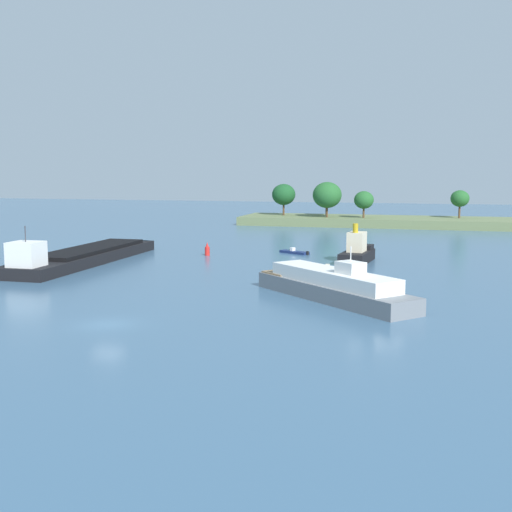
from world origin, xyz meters
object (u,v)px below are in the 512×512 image
fishing_skiff (295,252)px  tugboat (357,252)px  small_motorboat (331,270)px  white_riverboat (333,286)px  cargo_barge (83,256)px  channel_buoy_red (207,250)px

fishing_skiff → tugboat: bearing=-34.3°
small_motorboat → white_riverboat: (2.69, -17.05, 1.10)m
cargo_barge → white_riverboat: 38.61m
cargo_barge → small_motorboat: 32.61m
channel_buoy_red → small_motorboat: bearing=-28.1°
tugboat → fishing_skiff: bearing=145.7°
white_riverboat → tugboat: white_riverboat is taller
small_motorboat → tugboat: bearing=76.6°
cargo_barge → tugboat: cargo_barge is taller
cargo_barge → tugboat: bearing=16.7°
fishing_skiff → channel_buoy_red: size_ratio=2.53×
white_riverboat → channel_buoy_red: (-22.09, 27.42, -0.52)m
tugboat → channel_buoy_red: size_ratio=4.59×
tugboat → channel_buoy_red: bearing=176.5°
cargo_barge → tugboat: size_ratio=3.55×
fishing_skiff → tugboat: (9.88, -6.72, 1.17)m
channel_buoy_red → white_riverboat: bearing=-51.1°
channel_buoy_red → fishing_skiff: bearing=24.9°
small_motorboat → white_riverboat: size_ratio=0.32×
cargo_barge → white_riverboat: bearing=-24.0°
white_riverboat → tugboat: size_ratio=1.96×
white_riverboat → tugboat: 26.12m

